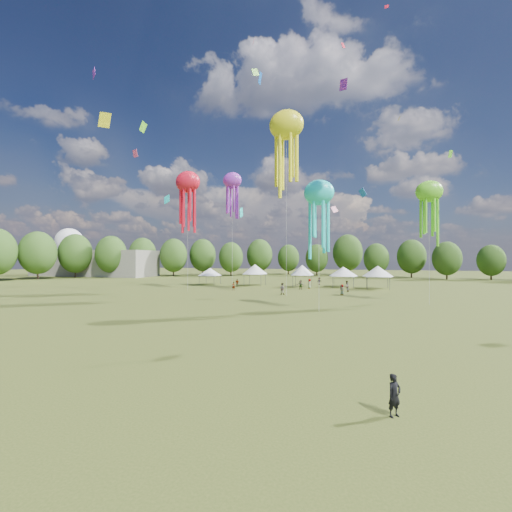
# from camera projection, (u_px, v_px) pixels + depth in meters

# --- Properties ---
(ground) EXTENTS (300.00, 300.00, 0.00)m
(ground) POSITION_uv_depth(u_px,v_px,m) (190.00, 382.00, 15.61)
(ground) COLOR #384416
(ground) RESTS_ON ground
(observer_main) EXTENTS (0.67, 0.66, 1.56)m
(observer_main) POSITION_uv_depth(u_px,v_px,m) (394.00, 395.00, 12.27)
(observer_main) COLOR black
(observer_main) RESTS_ON ground
(spectator_near) EXTENTS (0.98, 0.82, 1.84)m
(spectator_near) POSITION_uv_depth(u_px,v_px,m) (282.00, 289.00, 52.17)
(spectator_near) COLOR gray
(spectator_near) RESTS_ON ground
(spectators_far) EXTENTS (22.28, 18.96, 1.88)m
(spectators_far) POSITION_uv_depth(u_px,v_px,m) (309.00, 285.00, 61.26)
(spectators_far) COLOR gray
(spectators_far) RESTS_ON ground
(festival_tents) EXTENTS (39.25, 8.00, 4.45)m
(festival_tents) POSITION_uv_depth(u_px,v_px,m) (301.00, 271.00, 66.48)
(festival_tents) COLOR #47474C
(festival_tents) RESTS_ON ground
(show_kites) EXTENTS (41.03, 21.41, 28.46)m
(show_kites) POSITION_uv_depth(u_px,v_px,m) (263.00, 173.00, 51.58)
(show_kites) COLOR purple
(show_kites) RESTS_ON ground
(small_kites) EXTENTS (78.06, 60.82, 41.26)m
(small_kites) POSITION_uv_depth(u_px,v_px,m) (299.00, 112.00, 55.13)
(small_kites) COLOR purple
(small_kites) RESTS_ON ground
(treeline) EXTENTS (201.57, 95.24, 13.43)m
(treeline) POSITION_uv_depth(u_px,v_px,m) (304.00, 254.00, 76.63)
(treeline) COLOR #38281C
(treeline) RESTS_ON ground
(hangar) EXTENTS (40.00, 12.00, 8.00)m
(hangar) POSITION_uv_depth(u_px,v_px,m) (94.00, 263.00, 105.28)
(hangar) COLOR gray
(hangar) RESTS_ON ground
(radome) EXTENTS (9.00, 9.00, 16.00)m
(radome) POSITION_uv_depth(u_px,v_px,m) (69.00, 246.00, 115.64)
(radome) COLOR white
(radome) RESTS_ON ground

